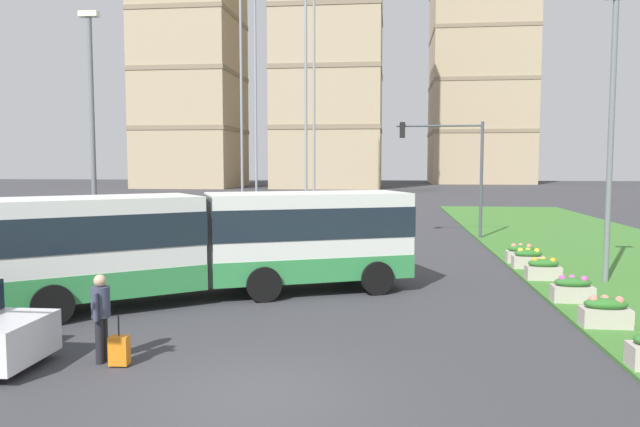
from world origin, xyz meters
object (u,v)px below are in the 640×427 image
(rolling_suitcase, at_px, (119,350))
(apartment_tower_centre, at_px, (481,62))
(flower_planter_3, at_px, (543,269))
(streetlight_left, at_px, (92,130))
(apartment_tower_westcentre, at_px, (329,46))
(flower_planter_4, at_px, (528,259))
(flower_planter_1, at_px, (605,312))
(traffic_light_far_right, at_px, (453,158))
(streetlight_median, at_px, (611,127))
(pedestrian_crossing, at_px, (101,312))
(flower_planter_5, at_px, (521,254))
(apartment_tower_west, at_px, (191,49))
(flower_planter_2, at_px, (572,289))
(articulated_bus, at_px, (216,241))
(car_silver_hatch, at_px, (247,217))

(rolling_suitcase, xyz_separation_m, apartment_tower_centre, (22.45, 111.84, 23.34))
(rolling_suitcase, distance_m, flower_planter_3, 13.95)
(streetlight_left, distance_m, apartment_tower_westcentre, 78.15)
(flower_planter_3, relative_size, flower_planter_4, 1.00)
(flower_planter_1, distance_m, traffic_light_far_right, 17.59)
(streetlight_median, bearing_deg, flower_planter_1, -108.62)
(pedestrian_crossing, bearing_deg, streetlight_median, 36.22)
(traffic_light_far_right, xyz_separation_m, apartment_tower_westcentre, (-13.02, 65.56, 18.20))
(flower_planter_3, xyz_separation_m, flower_planter_5, (0.00, 3.43, 0.00))
(rolling_suitcase, distance_m, apartment_tower_west, 92.65)
(flower_planter_3, xyz_separation_m, apartment_tower_west, (-37.28, 76.28, 21.90))
(traffic_light_far_right, height_order, apartment_tower_centre, apartment_tower_centre)
(flower_planter_2, distance_m, traffic_light_far_right, 15.09)
(articulated_bus, height_order, apartment_tower_westcentre, apartment_tower_westcentre)
(streetlight_median, bearing_deg, apartment_tower_centre, 84.22)
(car_silver_hatch, distance_m, flower_planter_2, 21.80)
(flower_planter_2, distance_m, apartment_tower_west, 90.49)
(articulated_bus, xyz_separation_m, pedestrian_crossing, (-0.62, -5.85, -0.65))
(articulated_bus, relative_size, flower_planter_4, 10.35)
(streetlight_median, bearing_deg, car_silver_hatch, 136.97)
(flower_planter_1, relative_size, streetlight_median, 0.12)
(articulated_bus, bearing_deg, traffic_light_far_right, 61.12)
(pedestrian_crossing, bearing_deg, flower_planter_1, 18.41)
(pedestrian_crossing, xyz_separation_m, flower_planter_4, (10.63, 11.54, -0.58))
(flower_planter_5, distance_m, apartment_tower_centre, 102.30)
(flower_planter_2, xyz_separation_m, apartment_tower_westcentre, (-14.88, 80.06, 21.94))
(apartment_tower_west, bearing_deg, car_silver_hatch, -68.95)
(apartment_tower_west, distance_m, apartment_tower_westcentre, 22.40)
(articulated_bus, relative_size, streetlight_median, 1.24)
(rolling_suitcase, relative_size, traffic_light_far_right, 0.16)
(flower_planter_2, distance_m, flower_planter_4, 5.42)
(car_silver_hatch, height_order, flower_planter_3, car_silver_hatch)
(flower_planter_4, height_order, streetlight_median, streetlight_median)
(traffic_light_far_right, relative_size, streetlight_median, 0.65)
(flower_planter_4, bearing_deg, rolling_suitcase, -130.92)
(pedestrian_crossing, bearing_deg, apartment_tower_westcentre, 92.82)
(rolling_suitcase, bearing_deg, streetlight_median, 37.82)
(rolling_suitcase, height_order, streetlight_median, streetlight_median)
(streetlight_left, xyz_separation_m, apartment_tower_westcentre, (0.90, 76.22, 17.26))
(flower_planter_2, bearing_deg, traffic_light_far_right, 97.29)
(flower_planter_2, bearing_deg, rolling_suitcase, -148.15)
(traffic_light_far_right, xyz_separation_m, apartment_tower_west, (-35.42, 65.00, 18.16))
(apartment_tower_west, bearing_deg, apartment_tower_westcentre, 1.44)
(flower_planter_1, distance_m, apartment_tower_centre, 111.25)
(flower_planter_1, bearing_deg, apartment_tower_west, 114.42)
(rolling_suitcase, xyz_separation_m, flower_planter_5, (10.18, 12.97, 0.11))
(rolling_suitcase, relative_size, flower_planter_5, 0.88)
(rolling_suitcase, bearing_deg, apartment_tower_centre, 78.65)
(car_silver_hatch, distance_m, apartment_tower_westcentre, 66.44)
(flower_planter_1, bearing_deg, flower_planter_4, 90.00)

